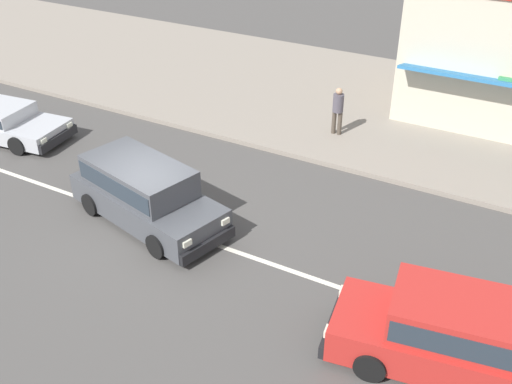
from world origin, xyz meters
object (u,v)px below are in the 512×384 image
pedestrian_near_clock (338,108)px  shopfront_corner_warung (503,36)px  minivan_red_1 (466,335)px  sedan_silver_0 (2,121)px  minivan_dark_grey_2 (144,191)px

pedestrian_near_clock → shopfront_corner_warung: shopfront_corner_warung is taller
minivan_red_1 → shopfront_corner_warung: 12.97m
minivan_red_1 → sedan_silver_0: bearing=169.9°
minivan_dark_grey_2 → pedestrian_near_clock: 7.22m
pedestrian_near_clock → minivan_red_1: bearing=-53.7°
minivan_dark_grey_2 → pedestrian_near_clock: pedestrian_near_clock is taller
pedestrian_near_clock → sedan_silver_0: bearing=-151.2°
sedan_silver_0 → minivan_dark_grey_2: (7.09, -1.59, 0.31)m
sedan_silver_0 → pedestrian_near_clock: pedestrian_near_clock is taller
sedan_silver_0 → minivan_dark_grey_2: bearing=-12.7°
sedan_silver_0 → shopfront_corner_warung: (13.32, 9.96, 2.16)m
minivan_red_1 → minivan_dark_grey_2: size_ratio=1.03×
minivan_red_1 → minivan_dark_grey_2: 8.28m
minivan_dark_grey_2 → pedestrian_near_clock: size_ratio=3.00×
pedestrian_near_clock → shopfront_corner_warung: (3.85, 4.74, 1.64)m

